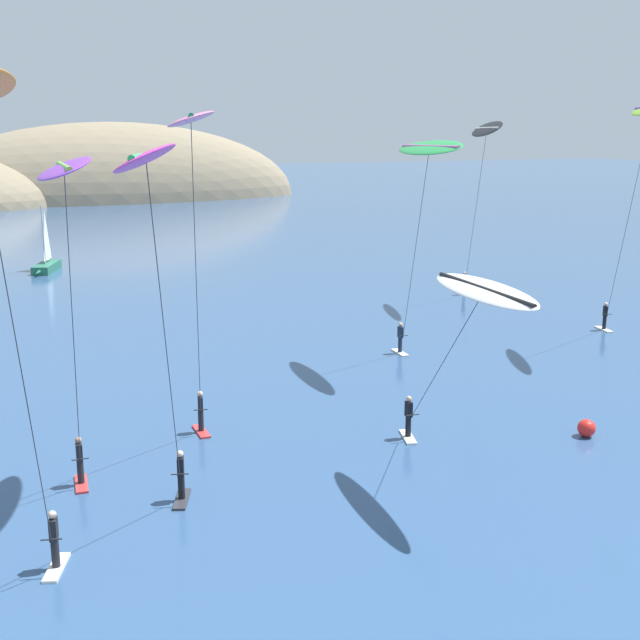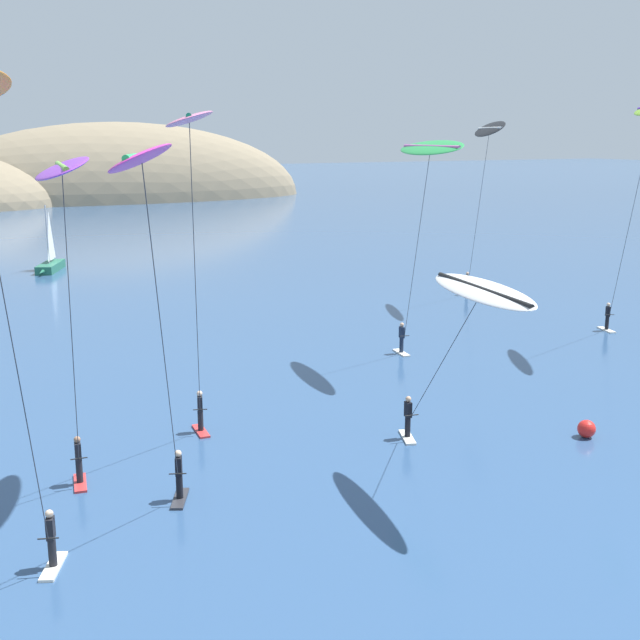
# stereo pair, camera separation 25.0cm
# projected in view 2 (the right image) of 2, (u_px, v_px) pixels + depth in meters

# --- Properties ---
(sailboat_near) EXTENTS (3.31, 5.80, 5.70)m
(sailboat_near) POSITION_uv_depth(u_px,v_px,m) (49.00, 264.00, 69.17)
(sailboat_near) COLOR #23664C
(sailboat_near) RESTS_ON ground
(kitesurfer_black) EXTENTS (3.71, 7.16, 12.46)m
(kitesurfer_black) POSITION_uv_depth(u_px,v_px,m) (488.00, 141.00, 53.05)
(kitesurfer_black) COLOR silver
(kitesurfer_black) RESTS_ON ground
(kitesurfer_purple) EXTENTS (2.14, 6.13, 10.96)m
(kitesurfer_purple) POSITION_uv_depth(u_px,v_px,m) (63.00, 196.00, 22.44)
(kitesurfer_purple) COLOR red
(kitesurfer_purple) RESTS_ON ground
(kitesurfer_magenta) EXTENTS (4.08, 8.03, 11.36)m
(kitesurfer_magenta) POSITION_uv_depth(u_px,v_px,m) (146.00, 194.00, 19.02)
(kitesurfer_magenta) COLOR #2D2D33
(kitesurfer_magenta) RESTS_ON ground
(kitesurfer_green) EXTENTS (2.34, 6.45, 11.32)m
(kitesurfer_green) POSITION_uv_depth(u_px,v_px,m) (428.00, 162.00, 38.58)
(kitesurfer_green) COLOR silver
(kitesurfer_green) RESTS_ON ground
(kitesurfer_white) EXTENTS (2.34, 8.88, 7.07)m
(kitesurfer_white) POSITION_uv_depth(u_px,v_px,m) (474.00, 304.00, 25.31)
(kitesurfer_white) COLOR silver
(kitesurfer_white) RESTS_ON ground
(kitesurfer_pink) EXTENTS (3.24, 7.68, 12.27)m
(kitesurfer_pink) POSITION_uv_depth(u_px,v_px,m) (190.00, 149.00, 25.20)
(kitesurfer_pink) COLOR red
(kitesurfer_pink) RESTS_ON ground
(marker_buoy) EXTENTS (0.70, 0.70, 0.70)m
(marker_buoy) POSITION_uv_depth(u_px,v_px,m) (586.00, 429.00, 31.10)
(marker_buoy) COLOR red
(marker_buoy) RESTS_ON ground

